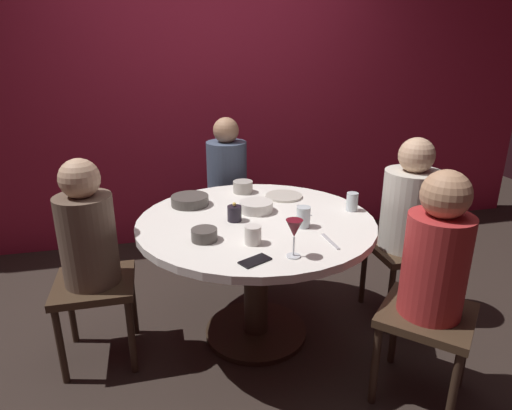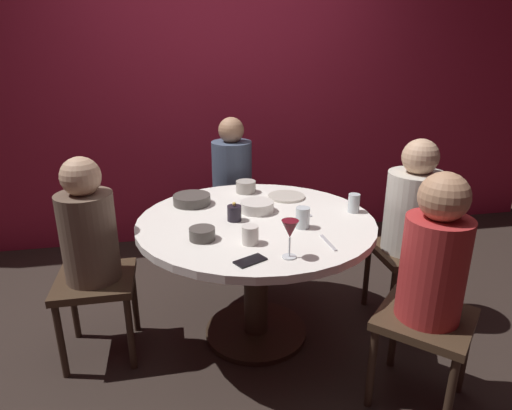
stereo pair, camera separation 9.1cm
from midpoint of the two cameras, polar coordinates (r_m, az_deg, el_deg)
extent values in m
plane|color=#2D231E|center=(2.74, 0.99, -16.28)|extent=(8.00, 8.00, 0.00)
cube|color=maroon|center=(3.76, -4.03, 14.99)|extent=(6.00, 0.10, 2.60)
cylinder|color=white|center=(2.39, 1.09, -2.27)|extent=(1.29, 1.29, 0.04)
cylinder|color=#332319|center=(2.55, 1.04, -9.95)|extent=(0.14, 0.14, 0.70)
cylinder|color=#2D2116|center=(2.73, 1.00, -16.03)|extent=(0.60, 0.60, 0.03)
cube|color=#3F2D1E|center=(2.49, -19.19, -9.29)|extent=(0.40, 0.40, 0.04)
cylinder|color=brown|center=(2.38, -19.87, -3.95)|extent=(0.28, 0.28, 0.46)
sphere|color=tan|center=(2.28, -20.80, 3.47)|extent=(0.20, 0.20, 0.20)
cylinder|color=#332319|center=(2.50, -23.06, -16.04)|extent=(0.04, 0.04, 0.43)
cylinder|color=#332319|center=(2.44, -14.96, -15.86)|extent=(0.04, 0.04, 0.43)
cylinder|color=#332319|center=(2.78, -21.75, -11.99)|extent=(0.04, 0.04, 0.43)
cylinder|color=#332319|center=(2.73, -14.59, -11.73)|extent=(0.04, 0.04, 0.43)
cube|color=#3F2D1E|center=(3.32, -2.26, -0.70)|extent=(0.40, 0.40, 0.04)
cylinder|color=#475670|center=(3.24, -2.33, 3.84)|extent=(0.29, 0.29, 0.51)
sphere|color=tan|center=(3.16, -2.41, 9.70)|extent=(0.18, 0.18, 0.18)
cylinder|color=#332319|center=(3.55, -5.36, -3.49)|extent=(0.04, 0.04, 0.43)
cylinder|color=#332319|center=(3.24, -4.72, -5.83)|extent=(0.04, 0.04, 0.43)
cylinder|color=#332319|center=(3.59, 0.04, -3.09)|extent=(0.04, 0.04, 0.43)
cylinder|color=#332319|center=(3.29, 1.20, -5.35)|extent=(0.04, 0.04, 0.43)
cube|color=#3F2D1E|center=(2.83, 20.06, -5.74)|extent=(0.40, 0.40, 0.04)
cylinder|color=beige|center=(2.74, 20.69, -0.86)|extent=(0.33, 0.33, 0.47)
sphere|color=tan|center=(2.64, 21.54, 5.83)|extent=(0.20, 0.20, 0.20)
cylinder|color=#332319|center=(3.14, 20.69, -7.98)|extent=(0.04, 0.04, 0.43)
cylinder|color=#332319|center=(2.99, 15.05, -8.83)|extent=(0.04, 0.04, 0.43)
cylinder|color=#332319|center=(2.90, 24.15, -10.91)|extent=(0.04, 0.04, 0.43)
cylinder|color=#332319|center=(2.73, 18.16, -12.08)|extent=(0.04, 0.04, 0.43)
cube|color=#3F2D1E|center=(2.21, 22.30, -13.58)|extent=(0.57, 0.57, 0.04)
cylinder|color=#B22D2D|center=(2.09, 23.21, -7.66)|extent=(0.40, 0.40, 0.47)
sphere|color=tan|center=(1.97, 24.50, 0.96)|extent=(0.21, 0.21, 0.21)
cylinder|color=#332319|center=(2.47, 26.47, -17.07)|extent=(0.04, 0.04, 0.43)
cylinder|color=#332319|center=(2.51, 18.56, -15.29)|extent=(0.04, 0.04, 0.43)
cylinder|color=#332319|center=(2.20, 25.03, -21.93)|extent=(0.04, 0.04, 0.43)
cylinder|color=#332319|center=(2.24, 15.98, -19.75)|extent=(0.04, 0.04, 0.43)
cylinder|color=black|center=(2.34, -1.73, -1.08)|extent=(0.08, 0.08, 0.08)
sphere|color=#F9D159|center=(2.33, -1.74, 0.15)|extent=(0.02, 0.02, 0.02)
cylinder|color=silver|center=(1.96, 5.68, -6.72)|extent=(0.06, 0.06, 0.01)
cylinder|color=silver|center=(1.94, 5.73, -5.46)|extent=(0.01, 0.01, 0.09)
cone|color=maroon|center=(1.91, 5.81, -3.15)|extent=(0.08, 0.08, 0.08)
cylinder|color=beige|center=(2.72, 4.92, 1.11)|extent=(0.23, 0.23, 0.01)
cube|color=black|center=(1.92, 0.62, -7.27)|extent=(0.16, 0.13, 0.01)
cylinder|color=#4C4742|center=(2.13, -5.80, -3.76)|extent=(0.13, 0.13, 0.06)
cylinder|color=#4C4742|center=(2.61, -7.35, 0.70)|extent=(0.22, 0.22, 0.06)
cylinder|color=#B2ADA3|center=(2.81, -0.40, 2.39)|extent=(0.13, 0.13, 0.07)
cylinder|color=silver|center=(2.48, 1.19, -0.21)|extent=(0.19, 0.19, 0.06)
cylinder|color=silver|center=(2.26, 7.24, -1.66)|extent=(0.07, 0.07, 0.11)
cylinder|color=silver|center=(2.07, 0.50, -3.91)|extent=(0.08, 0.08, 0.09)
cylinder|color=silver|center=(2.53, 13.65, 0.22)|extent=(0.06, 0.06, 0.11)
cube|color=#B7B7BC|center=(2.51, 7.43, -0.78)|extent=(0.03, 0.18, 0.01)
cube|color=#B7B7BC|center=(2.13, 10.60, -4.84)|extent=(0.02, 0.18, 0.01)
camera|label=1|loc=(0.05, -88.89, 0.40)|focal=30.75mm
camera|label=2|loc=(0.05, 91.11, -0.40)|focal=30.75mm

